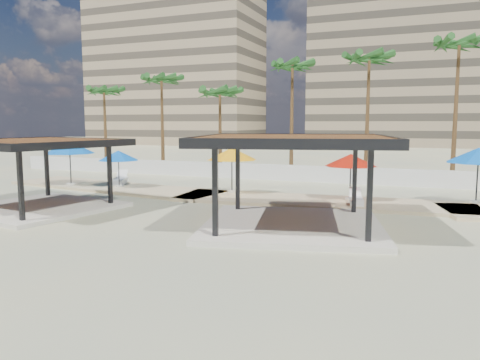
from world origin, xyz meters
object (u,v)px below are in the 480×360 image
at_px(umbrella_a, 70,148).
at_px(lounger_a, 120,180).
at_px(pavilion_central, 293,173).
at_px(umbrella_c, 351,160).
at_px(pavilion_west, 35,168).
at_px(lounger_b, 356,200).

relative_size(umbrella_a, lounger_a, 1.48).
bearing_deg(umbrella_a, pavilion_central, -19.41).
bearing_deg(lounger_a, umbrella_c, -118.90).
bearing_deg(umbrella_c, lounger_a, 176.86).
height_order(pavilion_west, lounger_a, pavilion_west).
xyz_separation_m(pavilion_central, pavilion_west, (-12.97, -0.99, -0.18)).
relative_size(pavilion_central, umbrella_c, 2.94).
bearing_deg(pavilion_central, pavilion_west, 170.52).
height_order(lounger_a, lounger_b, lounger_a).
bearing_deg(umbrella_a, lounger_a, 37.86).
height_order(pavilion_west, umbrella_c, pavilion_west).
relative_size(pavilion_central, lounger_b, 4.44).
bearing_deg(umbrella_c, pavilion_west, -150.15).
height_order(umbrella_a, umbrella_c, umbrella_a).
relative_size(pavilion_west, lounger_b, 3.86).
bearing_deg(lounger_a, lounger_b, -122.73).
height_order(pavilion_central, umbrella_a, pavilion_central).
relative_size(lounger_a, lounger_b, 1.17).
xyz_separation_m(pavilion_central, umbrella_c, (1.20, 7.14, 0.04)).
distance_m(pavilion_west, lounger_b, 16.35).
bearing_deg(umbrella_a, lounger_b, -0.09).
bearing_deg(pavilion_west, lounger_b, 34.22).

